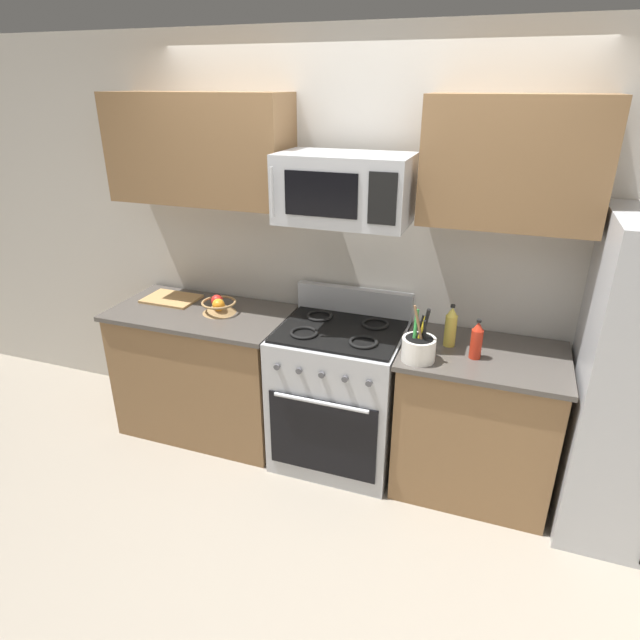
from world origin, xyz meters
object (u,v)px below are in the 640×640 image
at_px(microwave, 344,189).
at_px(cutting_board, 171,299).
at_px(fruit_basket, 219,306).
at_px(bottle_oil, 451,327).
at_px(range_oven, 339,394).
at_px(bottle_hot_sauce, 477,340).
at_px(utensil_crock, 419,348).

xyz_separation_m(microwave, cutting_board, (-1.27, 0.07, -0.84)).
relative_size(fruit_basket, bottle_oil, 0.91).
bearing_deg(range_oven, bottle_hot_sauce, -5.09).
relative_size(microwave, bottle_oil, 2.91).
distance_m(utensil_crock, cutting_board, 1.80).
relative_size(range_oven, cutting_board, 3.02).
height_order(microwave, utensil_crock, microwave).
bearing_deg(fruit_basket, range_oven, -1.04).
relative_size(cutting_board, bottle_hot_sauce, 1.58).
xyz_separation_m(range_oven, fruit_basket, (-0.84, 0.02, 0.49)).
bearing_deg(bottle_oil, microwave, -179.19).
height_order(microwave, bottle_oil, microwave).
xyz_separation_m(range_oven, microwave, (-0.00, 0.03, 1.29)).
height_order(microwave, cutting_board, microwave).
bearing_deg(cutting_board, microwave, -3.39).
relative_size(fruit_basket, cutting_board, 0.63).
bearing_deg(microwave, bottle_hot_sauce, -7.10).
distance_m(microwave, cutting_board, 1.52).
bearing_deg(bottle_hot_sauce, utensil_crock, -155.81).
distance_m(fruit_basket, bottle_hot_sauce, 1.64).
distance_m(range_oven, microwave, 1.29).
bearing_deg(fruit_basket, microwave, 0.89).
relative_size(utensil_crock, bottle_oil, 1.26).
bearing_deg(cutting_board, utensil_crock, -9.72).
bearing_deg(bottle_hot_sauce, microwave, 172.90).
bearing_deg(microwave, cutting_board, 176.61).
height_order(fruit_basket, bottle_oil, bottle_oil).
bearing_deg(microwave, bottle_oil, 0.81).
relative_size(microwave, bottle_hot_sauce, 3.19).
bearing_deg(fruit_basket, bottle_oil, 0.86).
distance_m(utensil_crock, bottle_hot_sauce, 0.32).
distance_m(utensil_crock, fruit_basket, 1.36).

